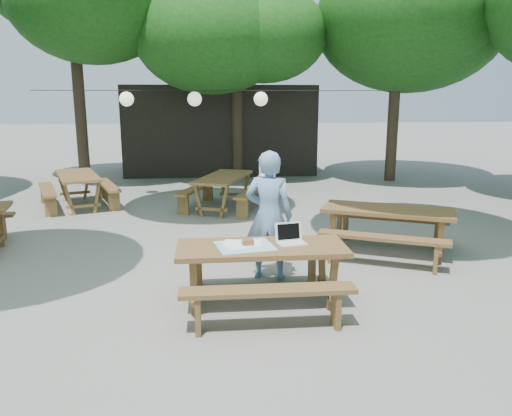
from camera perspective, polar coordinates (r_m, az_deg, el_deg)
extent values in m
plane|color=slate|center=(6.79, -6.05, -8.77)|extent=(80.00, 80.00, 0.00)
cube|color=black|center=(16.86, -4.15, 9.02)|extent=(6.00, 3.00, 2.80)
cube|color=#4F331C|center=(5.91, 0.65, -4.62)|extent=(2.00, 0.80, 0.06)
cube|color=#4F331C|center=(5.39, 1.38, -9.41)|extent=(1.90, 0.28, 0.05)
cube|color=#4F331C|center=(6.60, 0.04, -5.18)|extent=(1.90, 0.28, 0.05)
cube|color=#4F331C|center=(6.03, 0.64, -8.02)|extent=(1.70, 0.70, 0.69)
cube|color=#4F331C|center=(8.10, 14.83, -0.26)|extent=(2.15, 1.57, 0.06)
cube|color=#4F331C|center=(7.54, 14.29, -3.31)|extent=(1.84, 1.05, 0.05)
cube|color=#4F331C|center=(8.79, 15.10, -1.08)|extent=(1.84, 1.05, 0.05)
cube|color=#4F331C|center=(8.19, 14.68, -2.82)|extent=(1.84, 1.35, 0.69)
cube|color=#4F331C|center=(11.96, -19.75, 3.51)|extent=(1.44, 2.15, 0.06)
cube|color=#4F331C|center=(12.09, -16.60, 2.52)|extent=(0.92, 1.88, 0.05)
cube|color=#4F331C|center=(11.96, -22.74, 1.95)|extent=(0.92, 1.88, 0.05)
cube|color=#4F331C|center=(12.02, -19.62, 1.75)|extent=(1.25, 1.84, 0.69)
cube|color=#4F331C|center=(11.03, -3.76, 3.52)|extent=(1.44, 2.15, 0.06)
cube|color=#4F331C|center=(10.90, -0.49, 1.99)|extent=(0.92, 1.88, 0.05)
cube|color=#4F331C|center=(11.30, -6.87, 2.28)|extent=(0.92, 1.88, 0.05)
cube|color=#4F331C|center=(11.10, -3.73, 1.61)|extent=(1.24, 1.84, 0.69)
imported|color=#6B93C4|center=(6.76, 1.48, -0.88)|extent=(0.75, 0.60, 1.78)
cube|color=white|center=(13.04, 1.10, 3.54)|extent=(0.56, 0.56, 0.04)
cube|color=white|center=(13.19, 1.31, 4.79)|extent=(0.43, 0.19, 0.48)
cube|color=white|center=(13.07, 1.10, 2.63)|extent=(0.54, 0.54, 0.38)
cube|color=white|center=(5.98, 4.08, -4.04)|extent=(0.37, 0.29, 0.02)
cube|color=white|center=(6.05, 3.72, -2.69)|extent=(0.34, 0.12, 0.23)
cube|color=black|center=(6.04, 3.74, -2.71)|extent=(0.28, 0.10, 0.19)
cube|color=#3D9DD0|center=(5.88, -1.27, -4.35)|extent=(0.74, 0.66, 0.01)
cube|color=white|center=(5.88, -2.38, -4.31)|extent=(0.28, 0.34, 0.00)
cube|color=white|center=(5.97, -0.40, -4.01)|extent=(0.26, 0.33, 0.00)
cube|color=white|center=(5.97, -2.75, -4.02)|extent=(0.27, 0.34, 0.00)
cube|color=brown|center=(5.89, -0.94, -3.91)|extent=(0.14, 0.10, 0.06)
cylinder|color=black|center=(12.33, -3.72, 13.26)|extent=(9.00, 0.02, 0.02)
sphere|color=white|center=(12.47, -14.57, 11.96)|extent=(0.34, 0.34, 0.34)
sphere|color=white|center=(12.33, -7.04, 12.26)|extent=(0.34, 0.34, 0.34)
sphere|color=white|center=(12.39, 0.55, 12.36)|extent=(0.34, 0.34, 0.34)
cylinder|color=#2D2319|center=(15.26, -19.54, 11.66)|extent=(0.32, 0.32, 4.77)
cylinder|color=#2D2319|center=(15.35, -2.16, 11.41)|extent=(0.32, 0.32, 4.26)
ellipsoid|color=#194713|center=(15.49, -2.24, 20.43)|extent=(4.61, 4.61, 3.46)
cylinder|color=#2D2319|center=(15.30, 15.52, 11.80)|extent=(0.32, 0.32, 4.71)
ellipsoid|color=#194713|center=(15.51, 16.14, 21.64)|extent=(5.28, 5.28, 3.96)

